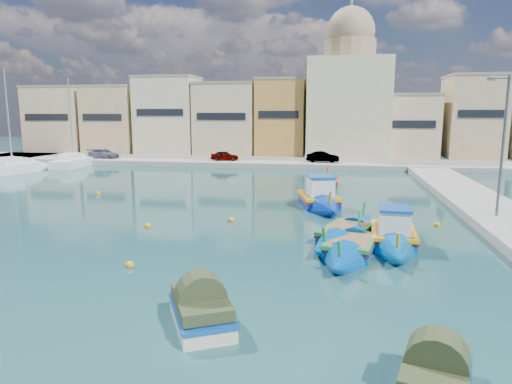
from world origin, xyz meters
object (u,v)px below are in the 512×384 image
(church_block, at_px, (348,94))
(tender_far, at_px, (435,380))
(luzzu_cyan_south, at_px, (350,248))
(tender_near, at_px, (201,311))
(luzzu_turquoise_cabin, at_px, (393,236))
(luzzu_blue_south, at_px, (346,235))
(yacht_north, at_px, (80,162))
(luzzu_green, at_px, (326,184))
(quay_street_lamp, at_px, (502,146))
(luzzu_blue_cabin, at_px, (319,200))
(yacht_midnorth, at_px, (25,168))

(church_block, height_order, tender_far, church_block)
(luzzu_cyan_south, xyz_separation_m, tender_near, (-4.45, -7.71, 0.18))
(luzzu_turquoise_cabin, relative_size, tender_far, 3.04)
(luzzu_turquoise_cabin, bearing_deg, tender_near, -123.79)
(church_block, bearing_deg, luzzu_turquoise_cabin, -87.88)
(church_block, height_order, luzzu_blue_south, church_block)
(luzzu_blue_south, bearing_deg, luzzu_turquoise_cabin, -3.73)
(luzzu_turquoise_cabin, relative_size, luzzu_blue_south, 1.06)
(tender_far, bearing_deg, yacht_north, 129.25)
(luzzu_green, height_order, luzzu_blue_south, luzzu_blue_south)
(luzzu_green, relative_size, luzzu_cyan_south, 0.95)
(quay_street_lamp, height_order, luzzu_blue_cabin, quay_street_lamp)
(luzzu_green, distance_m, luzzu_blue_south, 15.86)
(luzzu_blue_south, bearing_deg, church_block, 88.88)
(tender_near, bearing_deg, luzzu_blue_south, 66.39)
(luzzu_cyan_south, bearing_deg, yacht_north, 136.51)
(quay_street_lamp, relative_size, luzzu_blue_cabin, 0.87)
(quay_street_lamp, distance_m, luzzu_cyan_south, 11.31)
(luzzu_blue_south, relative_size, tender_far, 2.86)
(luzzu_blue_south, distance_m, tender_far, 12.35)
(yacht_north, bearing_deg, luzzu_green, -19.98)
(yacht_north, height_order, yacht_midnorth, yacht_midnorth)
(church_block, relative_size, luzzu_green, 2.57)
(yacht_midnorth, bearing_deg, church_block, 29.54)
(luzzu_turquoise_cabin, distance_m, yacht_north, 41.23)
(luzzu_blue_south, xyz_separation_m, tender_near, (-4.31, -9.85, 0.18))
(yacht_midnorth, bearing_deg, luzzu_green, -7.76)
(luzzu_blue_cabin, height_order, tender_far, luzzu_blue_cabin)
(luzzu_green, xyz_separation_m, luzzu_cyan_south, (1.48, -17.95, 0.00))
(luzzu_green, bearing_deg, luzzu_blue_cabin, -92.09)
(luzzu_blue_cabin, distance_m, tender_near, 18.03)
(quay_street_lamp, xyz_separation_m, tender_near, (-12.51, -14.52, -3.90))
(tender_far, bearing_deg, church_block, 91.05)
(luzzu_blue_cabin, xyz_separation_m, luzzu_cyan_south, (1.77, -10.12, -0.14))
(luzzu_blue_south, distance_m, yacht_midnorth, 37.89)
(luzzu_blue_cabin, distance_m, yacht_midnorth, 32.83)
(quay_street_lamp, height_order, luzzu_turquoise_cabin, quay_street_lamp)
(luzzu_green, xyz_separation_m, tender_near, (-2.97, -25.66, 0.18))
(tender_far, height_order, yacht_midnorth, yacht_midnorth)
(tender_far, bearing_deg, luzzu_green, 96.16)
(quay_street_lamp, height_order, yacht_midnorth, yacht_midnorth)
(luzzu_blue_cabin, bearing_deg, church_block, 85.57)
(quay_street_lamp, height_order, tender_near, quay_street_lamp)
(quay_street_lamp, distance_m, luzzu_turquoise_cabin, 8.67)
(quay_street_lamp, relative_size, tender_far, 2.72)
(tender_far, distance_m, yacht_north, 49.48)
(luzzu_green, relative_size, luzzu_blue_south, 0.88)
(luzzu_cyan_south, relative_size, tender_near, 2.41)
(luzzu_cyan_south, height_order, yacht_north, yacht_north)
(yacht_north, bearing_deg, luzzu_blue_cabin, -32.90)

